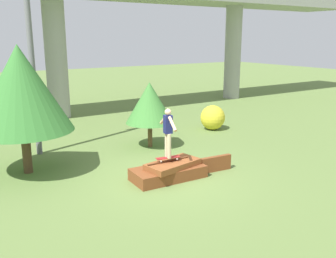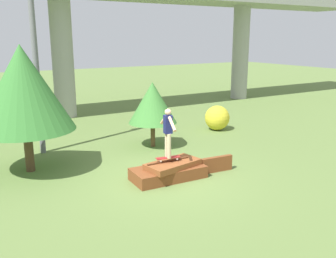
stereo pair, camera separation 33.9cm
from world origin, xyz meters
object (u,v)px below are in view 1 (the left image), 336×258
at_px(skater, 168,130).
at_px(bush_yellow_flowering, 213,118).
at_px(skateboard, 168,158).
at_px(tree_mid_back, 150,103).
at_px(tree_behind_left, 21,89).
at_px(utility_pole, 30,35).

relative_size(skater, bush_yellow_flowering, 1.30).
xyz_separation_m(skater, bush_yellow_flowering, (5.07, 4.05, -0.95)).
relative_size(skateboard, tree_mid_back, 0.30).
relative_size(skater, tree_mid_back, 0.58).
bearing_deg(tree_behind_left, bush_yellow_flowering, 8.09).
height_order(utility_pole, bush_yellow_flowering, utility_pole).
relative_size(utility_pole, bush_yellow_flowering, 7.26).
relative_size(tree_behind_left, bush_yellow_flowering, 3.52).
relative_size(skateboard, tree_behind_left, 0.19).
relative_size(skateboard, utility_pole, 0.09).
distance_m(skateboard, tree_mid_back, 3.62).
xyz_separation_m(utility_pole, tree_behind_left, (-0.81, -1.78, -1.57)).
xyz_separation_m(skater, utility_pole, (-2.59, 4.63, 2.70)).
bearing_deg(skateboard, utility_pole, 119.24).
bearing_deg(utility_pole, tree_mid_back, -19.97).
distance_m(utility_pole, bush_yellow_flowering, 8.50).
distance_m(skateboard, skater, 0.85).
bearing_deg(utility_pole, tree_behind_left, -114.41).
distance_m(skater, tree_mid_back, 3.47).
distance_m(skater, tree_behind_left, 4.57).
bearing_deg(tree_mid_back, skater, -111.41).
xyz_separation_m(skateboard, tree_behind_left, (-3.40, 2.85, 1.98)).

